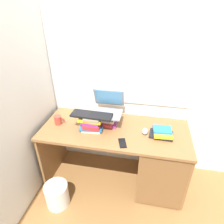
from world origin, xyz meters
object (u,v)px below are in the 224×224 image
Objects in this scene: cell_phone at (122,143)px; desk at (150,159)px; keyboard at (92,115)px; laptop at (107,107)px; book_stack_keyboard_riser at (92,123)px; mug at (58,120)px; wastebasket at (57,195)px; book_stack_side at (162,133)px; computer_mouse at (145,131)px; book_stack_tall at (106,120)px.

desk is at bearing 17.46° from cell_phone.
keyboard is 3.09× the size of cell_phone.
book_stack_keyboard_riser is at bearing -126.12° from laptop.
laptop reaches higher than mug.
mug reaches higher than desk.
desk is at bearing 25.36° from wastebasket.
mug is 0.45× the size of wastebasket.
book_stack_side is at bearing 3.89° from keyboard.
book_stack_keyboard_riser reaches higher than wastebasket.
laptop is 0.48m from computer_mouse.
laptop reaches higher than book_stack_side.
wastebasket is at bearing -77.83° from mug.
mug is at bearing 148.27° from cell_phone.
keyboard is 0.57m from computer_mouse.
book_stack_side is at bearing 23.74° from wastebasket.
book_stack_tall is 2.31× the size of computer_mouse.
book_stack_keyboard_riser reaches higher than book_stack_side.
book_stack_side reaches higher than wastebasket.
book_stack_side is 2.04× the size of mug.
mug is (-0.52, -0.15, -0.14)m from laptop.
computer_mouse is 0.29m from cell_phone.
laptop reaches higher than book_stack_keyboard_riser.
keyboard is at bearing 46.88° from book_stack_keyboard_riser.
laptop is 2.78× the size of mug.
keyboard is at bearing -176.10° from computer_mouse.
computer_mouse reaches higher than cell_phone.
laptop is (-0.59, 0.15, 0.15)m from book_stack_side.
book_stack_tall reaches higher than mug.
keyboard reaches higher than desk.
cell_phone is (0.22, -0.28, -0.06)m from book_stack_tall.
desk is at bearing -10.31° from book_stack_tall.
cell_phone is 0.91m from wastebasket.
book_stack_side is at bearing 1.99° from book_stack_keyboard_riser.
laptop is 1.07m from wastebasket.
book_stack_side is at bearing 11.58° from cell_phone.
book_stack_keyboard_riser reaches higher than computer_mouse.
book_stack_tall is at bearing -90.48° from laptop.
mug is at bearing 175.93° from book_stack_keyboard_riser.
book_stack_side is 1.27m from wastebasket.
keyboard is (-0.12, -0.17, -0.02)m from laptop.
book_stack_keyboard_riser is 0.59× the size of keyboard.
mug is (-1.02, 0.01, 0.38)m from desk.
computer_mouse is at bearing 6.02° from keyboard.
book_stack_tall is 0.14m from laptop.
mug is at bearing 179.52° from desk.
mug is at bearing -164.12° from laptop.
keyboard reaches higher than mug.
laptop is 0.78× the size of keyboard.
keyboard is 4.04× the size of computer_mouse.
mug is at bearing 178.50° from keyboard.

